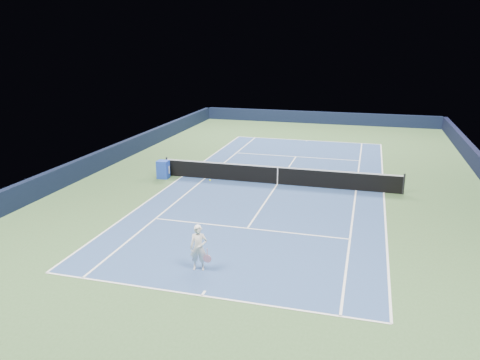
# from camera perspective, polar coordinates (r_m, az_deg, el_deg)

# --- Properties ---
(ground) EXTENTS (40.00, 40.00, 0.00)m
(ground) POSITION_cam_1_polar(r_m,az_deg,el_deg) (25.18, 4.58, -0.51)
(ground) COLOR #37562F
(ground) RESTS_ON ground
(wall_far) EXTENTS (22.00, 0.35, 1.10)m
(wall_far) POSITION_cam_1_polar(r_m,az_deg,el_deg) (44.23, 9.57, 7.51)
(wall_far) COLOR black
(wall_far) RESTS_ON ground
(wall_left) EXTENTS (0.35, 40.00, 1.10)m
(wall_left) POSITION_cam_1_polar(r_m,az_deg,el_deg) (28.98, -16.91, 2.23)
(wall_left) COLOR black
(wall_left) RESTS_ON ground
(court_surface) EXTENTS (10.97, 23.77, 0.01)m
(court_surface) POSITION_cam_1_polar(r_m,az_deg,el_deg) (25.18, 4.58, -0.51)
(court_surface) COLOR navy
(court_surface) RESTS_ON ground
(baseline_far) EXTENTS (10.97, 0.08, 0.00)m
(baseline_far) POSITION_cam_1_polar(r_m,az_deg,el_deg) (36.57, 8.17, 4.81)
(baseline_far) COLOR white
(baseline_far) RESTS_ON ground
(baseline_near) EXTENTS (10.97, 0.08, 0.00)m
(baseline_near) POSITION_cam_1_polar(r_m,az_deg,el_deg) (14.59, -4.69, -13.88)
(baseline_near) COLOR white
(baseline_near) RESTS_ON ground
(sideline_doubles_right) EXTENTS (0.08, 23.77, 0.00)m
(sideline_doubles_right) POSITION_cam_1_polar(r_m,az_deg,el_deg) (24.80, 17.12, -1.47)
(sideline_doubles_right) COLOR white
(sideline_doubles_right) RESTS_ON ground
(sideline_doubles_left) EXTENTS (0.08, 23.77, 0.00)m
(sideline_doubles_left) POSITION_cam_1_polar(r_m,az_deg,el_deg) (26.70, -7.05, 0.43)
(sideline_doubles_left) COLOR white
(sideline_doubles_left) RESTS_ON ground
(sideline_singles_right) EXTENTS (0.08, 23.77, 0.00)m
(sideline_singles_right) POSITION_cam_1_polar(r_m,az_deg,el_deg) (24.78, 13.96, -1.23)
(sideline_singles_right) COLOR white
(sideline_singles_right) RESTS_ON ground
(sideline_singles_left) EXTENTS (0.08, 23.77, 0.00)m
(sideline_singles_left) POSITION_cam_1_polar(r_m,az_deg,el_deg) (26.22, -4.28, 0.21)
(sideline_singles_left) COLOR white
(sideline_singles_left) RESTS_ON ground
(service_line_far) EXTENTS (8.23, 0.08, 0.00)m
(service_line_far) POSITION_cam_1_polar(r_m,az_deg,el_deg) (31.26, 6.83, 2.84)
(service_line_far) COLOR white
(service_line_far) RESTS_ON ground
(service_line_near) EXTENTS (8.23, 0.08, 0.00)m
(service_line_near) POSITION_cam_1_polar(r_m,az_deg,el_deg) (19.29, 0.91, -5.91)
(service_line_near) COLOR white
(service_line_near) RESTS_ON ground
(center_service_line) EXTENTS (0.08, 12.80, 0.00)m
(center_service_line) POSITION_cam_1_polar(r_m,az_deg,el_deg) (25.17, 4.58, -0.49)
(center_service_line) COLOR white
(center_service_line) RESTS_ON ground
(center_mark_far) EXTENTS (0.08, 0.30, 0.00)m
(center_mark_far) POSITION_cam_1_polar(r_m,az_deg,el_deg) (36.42, 8.14, 4.76)
(center_mark_far) COLOR white
(center_mark_far) RESTS_ON ground
(center_mark_near) EXTENTS (0.08, 0.30, 0.00)m
(center_mark_near) POSITION_cam_1_polar(r_m,az_deg,el_deg) (14.71, -4.48, -13.60)
(center_mark_near) COLOR white
(center_mark_near) RESTS_ON ground
(tennis_net) EXTENTS (12.90, 0.10, 1.07)m
(tennis_net) POSITION_cam_1_polar(r_m,az_deg,el_deg) (25.03, 4.61, 0.59)
(tennis_net) COLOR black
(tennis_net) RESTS_ON ground
(sponsor_cube) EXTENTS (0.64, 0.58, 1.00)m
(sponsor_cube) POSITION_cam_1_polar(r_m,az_deg,el_deg) (26.45, -9.35, 1.29)
(sponsor_cube) COLOR #1E3FB6
(sponsor_cube) RESTS_ON ground
(tennis_player) EXTENTS (0.78, 1.28, 2.89)m
(tennis_player) POSITION_cam_1_polar(r_m,az_deg,el_deg) (15.76, -5.06, -8.22)
(tennis_player) COLOR white
(tennis_player) RESTS_ON ground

